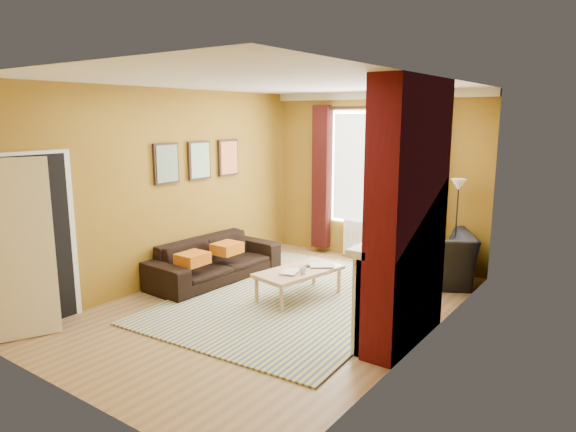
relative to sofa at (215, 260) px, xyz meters
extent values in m
plane|color=brown|center=(1.42, -0.37, -0.31)|extent=(5.50, 5.50, 0.00)
cube|color=olive|center=(1.42, 2.38, 1.09)|extent=(3.80, 0.02, 2.80)
cube|color=olive|center=(1.42, -3.12, 1.09)|extent=(3.80, 0.02, 2.80)
cube|color=olive|center=(3.32, -0.37, 1.09)|extent=(0.02, 5.50, 2.80)
cube|color=olive|center=(-0.48, -0.37, 1.09)|extent=(0.02, 5.50, 2.80)
cube|color=white|center=(1.42, -0.37, 2.49)|extent=(3.80, 5.50, 0.01)
cube|color=#4A0A0E|center=(3.14, -0.37, 1.09)|extent=(0.35, 1.40, 2.80)
cube|color=white|center=(2.95, -0.37, 0.24)|extent=(0.12, 1.30, 1.10)
cube|color=white|center=(2.90, -0.37, 0.77)|extent=(0.22, 1.40, 0.08)
cube|color=white|center=(2.93, -0.95, 0.21)|extent=(0.16, 0.14, 1.04)
cube|color=white|center=(2.93, 0.21, 0.21)|extent=(0.16, 0.14, 1.04)
cube|color=black|center=(2.98, -0.37, 0.14)|extent=(0.06, 0.80, 0.90)
cube|color=black|center=(2.96, -0.37, -0.28)|extent=(0.20, 1.00, 0.06)
cube|color=white|center=(2.91, -0.72, 0.89)|extent=(0.03, 0.12, 0.16)
cube|color=black|center=(2.91, -0.47, 0.88)|extent=(0.03, 0.10, 0.14)
cylinder|color=black|center=(2.91, -0.22, 0.87)|extent=(0.10, 0.10, 0.12)
cube|color=black|center=(2.96, -0.37, 1.54)|extent=(0.03, 0.60, 0.75)
cube|color=#AA7239|center=(2.93, -0.37, 1.54)|extent=(0.01, 0.52, 0.66)
cube|color=white|center=(1.42, 2.34, 2.43)|extent=(3.80, 0.08, 0.12)
cube|color=white|center=(1.42, 2.35, 1.24)|extent=(1.60, 0.04, 1.90)
cube|color=white|center=(1.42, 2.31, 1.24)|extent=(1.50, 0.02, 1.80)
cube|color=white|center=(1.42, 2.33, 1.24)|extent=(0.06, 0.04, 1.90)
cube|color=#390F0D|center=(0.44, 2.26, 1.04)|extent=(0.30, 0.16, 2.50)
cube|color=#390F0D|center=(2.40, 2.26, 1.04)|extent=(0.30, 0.16, 2.50)
cylinder|color=black|center=(1.42, 2.26, 2.24)|extent=(2.30, 0.05, 0.05)
cube|color=white|center=(1.42, 2.28, 0.04)|extent=(1.00, 0.10, 0.60)
cube|color=white|center=(0.97, 2.22, 0.04)|extent=(0.04, 0.03, 0.56)
cube|color=white|center=(1.08, 2.22, 0.04)|extent=(0.04, 0.03, 0.56)
cube|color=white|center=(1.19, 2.22, 0.04)|extent=(0.04, 0.03, 0.56)
cube|color=white|center=(1.30, 2.22, 0.04)|extent=(0.04, 0.03, 0.56)
cube|color=white|center=(1.41, 2.22, 0.04)|extent=(0.04, 0.03, 0.56)
cube|color=white|center=(1.52, 2.22, 0.04)|extent=(0.04, 0.03, 0.56)
cube|color=white|center=(1.63, 2.22, 0.04)|extent=(0.04, 0.03, 0.56)
cube|color=white|center=(1.74, 2.22, 0.04)|extent=(0.04, 0.03, 0.56)
cube|color=white|center=(1.85, 2.22, 0.04)|extent=(0.04, 0.03, 0.56)
cube|color=black|center=(-0.45, -0.47, 1.44)|extent=(0.04, 0.44, 0.58)
cube|color=#B8D833|center=(-0.43, -0.47, 1.44)|extent=(0.01, 0.38, 0.52)
cube|color=black|center=(-0.45, 0.18, 1.44)|extent=(0.04, 0.44, 0.58)
cube|color=#349E66|center=(-0.43, 0.18, 1.44)|extent=(0.01, 0.38, 0.52)
cube|color=black|center=(-0.45, 0.83, 1.44)|extent=(0.04, 0.44, 0.58)
cube|color=#D63D35|center=(-0.43, 0.83, 1.44)|extent=(0.01, 0.38, 0.52)
cube|color=white|center=(-0.46, -2.42, 0.69)|extent=(0.05, 0.94, 2.06)
cube|color=black|center=(-0.44, -2.42, 0.69)|extent=(0.02, 0.80, 1.98)
cube|color=white|center=(-0.26, -2.78, 0.69)|extent=(0.37, 0.74, 1.98)
imported|color=#467D37|center=(2.91, 0.08, 0.95)|extent=(0.14, 0.10, 0.27)
cube|color=#B65C0F|center=(0.15, -0.60, 0.18)|extent=(0.34, 0.40, 0.16)
cube|color=#B65C0F|center=(0.15, 0.10, 0.18)|extent=(0.34, 0.40, 0.16)
cube|color=#32498A|center=(1.43, 0.01, -0.30)|extent=(2.99, 3.98, 0.02)
imported|color=black|center=(0.00, 0.00, 0.00)|extent=(0.93, 2.15, 0.62)
imported|color=black|center=(2.66, 1.66, 0.08)|extent=(1.54, 1.49, 0.77)
cube|color=tan|center=(1.47, 0.06, 0.07)|extent=(0.82, 1.29, 0.05)
cylinder|color=tan|center=(1.14, -0.43, -0.13)|extent=(0.06, 0.06, 0.35)
cylinder|color=tan|center=(1.61, -0.52, -0.13)|extent=(0.06, 0.06, 0.35)
cylinder|color=tan|center=(1.34, 0.63, -0.13)|extent=(0.06, 0.06, 0.35)
cylinder|color=tan|center=(1.81, 0.54, -0.13)|extent=(0.06, 0.06, 0.35)
cylinder|color=olive|center=(1.82, 1.72, -0.06)|extent=(0.53, 0.53, 0.50)
cylinder|color=black|center=(2.91, 2.03, -0.29)|extent=(0.23, 0.23, 0.03)
cylinder|color=black|center=(2.91, 2.03, 0.42)|extent=(0.02, 0.02, 1.40)
cone|color=beige|center=(2.91, 2.03, 1.13)|extent=(0.23, 0.23, 0.17)
imported|color=#999999|center=(1.36, -0.16, 0.11)|extent=(0.28, 0.33, 0.03)
imported|color=#999999|center=(1.57, 0.46, 0.10)|extent=(0.40, 0.38, 0.02)
imported|color=#999999|center=(1.63, -0.07, 0.13)|extent=(0.10, 0.10, 0.09)
cube|color=#262629|center=(1.50, 0.17, 0.10)|extent=(0.06, 0.17, 0.02)
camera|label=1|loc=(5.17, -5.37, 2.10)|focal=32.00mm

